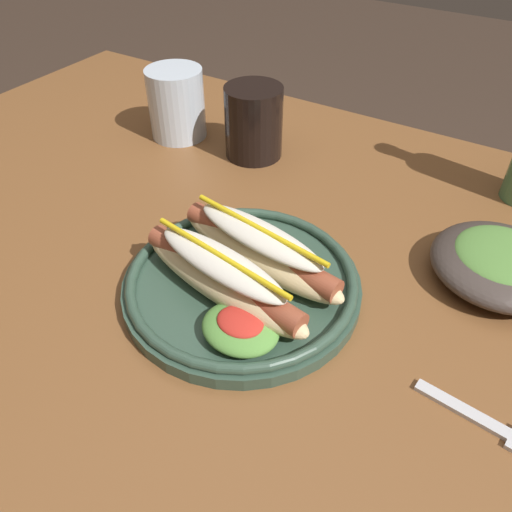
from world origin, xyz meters
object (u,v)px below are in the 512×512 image
hot_dog_plate (242,276)px  fork (492,426)px  water_cup (177,104)px  side_bowl (500,263)px  soda_cup (254,122)px

hot_dog_plate → fork: (0.28, -0.02, -0.02)m
water_cup → side_bowl: (0.53, -0.08, -0.03)m
fork → water_cup: water_cup is taller
fork → soda_cup: bearing=151.7°
fork → soda_cup: (-0.43, 0.30, 0.05)m
hot_dog_plate → water_cup: 0.39m
soda_cup → side_bowl: 0.40m
fork → water_cup: 0.64m
soda_cup → water_cup: 0.14m
water_cup → soda_cup: bearing=4.7°
soda_cup → water_cup: water_cup is taller
soda_cup → water_cup: size_ratio=0.98×
soda_cup → fork: bearing=-34.3°
fork → soda_cup: soda_cup is taller
hot_dog_plate → water_cup: size_ratio=2.39×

